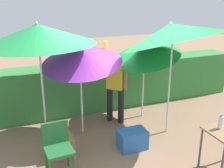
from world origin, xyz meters
TOP-DOWN VIEW (x-y plane):
  - ground_plane at (0.00, 0.00)m, footprint 24.00×24.00m
  - hedge_row at (0.00, 1.67)m, footprint 8.00×0.70m
  - umbrella_rainbow at (0.99, 0.74)m, footprint 1.62×1.58m
  - umbrella_orange at (-0.57, 0.52)m, footprint 1.69×1.66m
  - umbrella_yellow at (-1.39, 0.39)m, footprint 2.10×2.10m
  - umbrella_navy at (1.06, -0.15)m, footprint 2.18×2.10m
  - person_vendor at (0.26, 0.74)m, footprint 0.46×0.45m
  - chair_plastic at (-1.35, -0.69)m, footprint 0.47×0.47m
  - cooler_box at (0.13, -0.45)m, footprint 0.55×0.36m
  - crate_cardboard at (-1.19, -0.21)m, footprint 0.40×0.39m
  - bottle_water at (1.16, -1.58)m, footprint 0.07×0.07m

SIDE VIEW (x-z plane):
  - ground_plane at x=0.00m, z-range 0.00..0.00m
  - crate_cardboard at x=-1.19m, z-range 0.00..0.37m
  - cooler_box at x=0.13m, z-range 0.00..0.38m
  - chair_plastic at x=-1.35m, z-range 0.07..0.96m
  - hedge_row at x=0.00m, z-range 0.00..1.19m
  - bottle_water at x=1.16m, z-range 0.78..1.02m
  - person_vendor at x=0.26m, z-range -0.01..1.87m
  - umbrella_rainbow at x=0.99m, z-range 0.61..2.61m
  - umbrella_orange at x=-0.57m, z-range 0.66..2.71m
  - umbrella_navy at x=1.06m, z-range 0.78..3.52m
  - umbrella_yellow at x=-1.39m, z-range 0.98..3.39m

